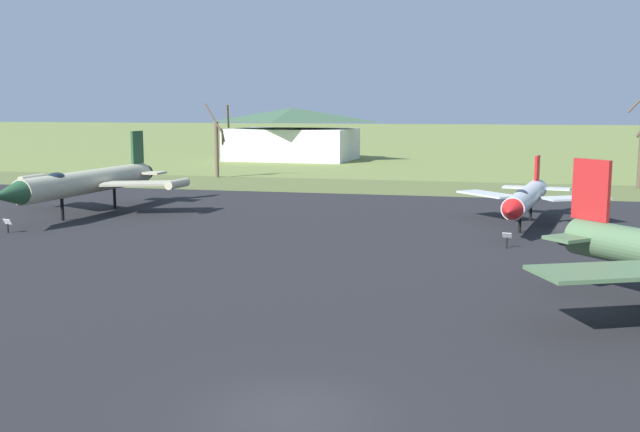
# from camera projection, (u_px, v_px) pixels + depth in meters

# --- Properties ---
(ground_plane) EXTENTS (600.00, 600.00, 0.00)m
(ground_plane) POSITION_uv_depth(u_px,v_px,m) (289.00, 415.00, 17.09)
(ground_plane) COLOR olive
(asphalt_apron) EXTENTS (79.12, 54.04, 0.05)m
(asphalt_apron) POSITION_uv_depth(u_px,v_px,m) (387.00, 268.00, 32.70)
(asphalt_apron) COLOR black
(asphalt_apron) RESTS_ON ground
(grass_verge_strip) EXTENTS (139.12, 12.00, 0.06)m
(grass_verge_strip) POSITION_uv_depth(u_px,v_px,m) (440.00, 188.00, 64.50)
(grass_verge_strip) COLOR #586334
(grass_verge_strip) RESTS_ON ground
(jet_fighter_rear_center) EXTENTS (12.06, 16.54, 5.36)m
(jet_fighter_rear_center) POSITION_uv_depth(u_px,v_px,m) (84.00, 182.00, 48.13)
(jet_fighter_rear_center) COLOR #B7B293
(jet_fighter_rear_center) RESTS_ON ground
(info_placard_rear_center) EXTENTS (0.56, 0.31, 0.86)m
(info_placard_rear_center) POSITION_uv_depth(u_px,v_px,m) (8.00, 225.00, 41.48)
(info_placard_rear_center) COLOR black
(info_placard_rear_center) RESTS_ON ground
(jet_fighter_rear_right) EXTENTS (9.22, 12.85, 3.97)m
(jet_fighter_rear_right) POSITION_uv_depth(u_px,v_px,m) (526.00, 198.00, 43.37)
(jet_fighter_rear_right) COLOR silver
(jet_fighter_rear_right) RESTS_ON ground
(info_placard_rear_right) EXTENTS (0.49, 0.32, 0.86)m
(info_placard_rear_right) POSITION_uv_depth(u_px,v_px,m) (507.00, 239.00, 36.97)
(info_placard_rear_right) COLOR black
(info_placard_rear_right) RESTS_ON ground
(bare_tree_far_left) EXTENTS (2.50, 2.60, 7.47)m
(bare_tree_far_left) POSITION_uv_depth(u_px,v_px,m) (218.00, 143.00, 74.10)
(bare_tree_far_left) COLOR brown
(bare_tree_far_left) RESTS_ON ground
(visitor_building) EXTENTS (17.56, 12.75, 6.99)m
(visitor_building) POSITION_uv_depth(u_px,v_px,m) (292.00, 135.00, 99.77)
(visitor_building) COLOR silver
(visitor_building) RESTS_ON ground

